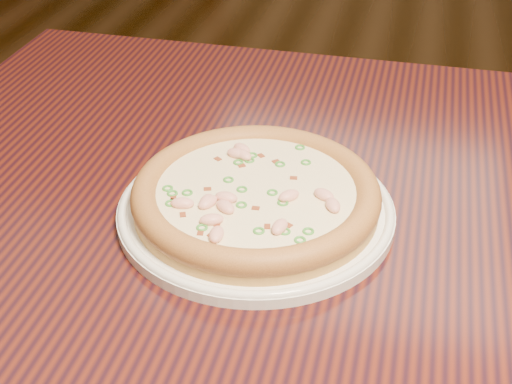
# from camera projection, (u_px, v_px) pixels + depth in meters

# --- Properties ---
(ground) EXTENTS (9.00, 9.00, 0.00)m
(ground) POSITION_uv_depth(u_px,v_px,m) (241.00, 323.00, 1.69)
(ground) COLOR black
(hero_table) EXTENTS (1.20, 0.80, 0.75)m
(hero_table) POSITION_uv_depth(u_px,v_px,m) (364.00, 273.00, 0.84)
(hero_table) COLOR black
(hero_table) RESTS_ON ground
(plate) EXTENTS (0.30, 0.30, 0.02)m
(plate) POSITION_uv_depth(u_px,v_px,m) (256.00, 208.00, 0.77)
(plate) COLOR white
(plate) RESTS_ON hero_table
(pizza) EXTENTS (0.26, 0.26, 0.03)m
(pizza) POSITION_uv_depth(u_px,v_px,m) (256.00, 194.00, 0.76)
(pizza) COLOR #C98F40
(pizza) RESTS_ON plate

